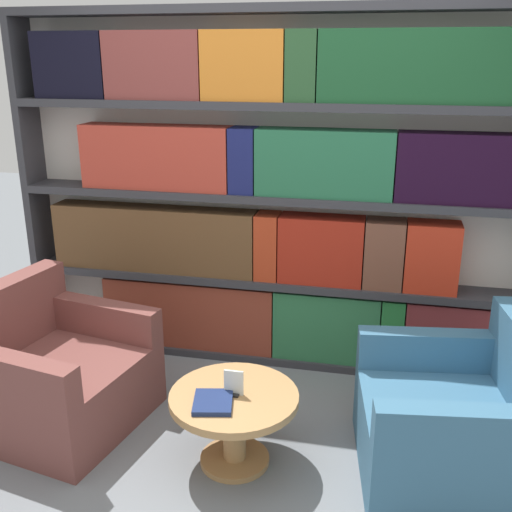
% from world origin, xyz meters
% --- Properties ---
extents(ground_plane, '(14.00, 14.00, 0.00)m').
position_xyz_m(ground_plane, '(0.00, 0.00, 0.00)').
color(ground_plane, slate).
extents(bookshelf, '(3.41, 0.30, 2.27)m').
position_xyz_m(bookshelf, '(0.01, 1.33, 1.11)').
color(bookshelf, silver).
rests_on(bookshelf, ground_plane).
extents(armchair_left, '(0.97, 0.99, 0.79)m').
position_xyz_m(armchair_left, '(-1.05, 0.31, 0.28)').
color(armchair_left, brown).
rests_on(armchair_left, ground_plane).
extents(armchair_right, '(0.94, 0.96, 0.79)m').
position_xyz_m(armchair_right, '(1.11, 0.31, 0.28)').
color(armchair_right, '#386684').
rests_on(armchair_right, ground_plane).
extents(coffee_table, '(0.65, 0.65, 0.40)m').
position_xyz_m(coffee_table, '(0.03, 0.15, 0.29)').
color(coffee_table, '#AD7F4C').
rests_on(coffee_table, ground_plane).
extents(table_sign, '(0.10, 0.06, 0.13)m').
position_xyz_m(table_sign, '(0.03, 0.15, 0.45)').
color(table_sign, black).
rests_on(table_sign, coffee_table).
extents(stray_book, '(0.22, 0.24, 0.02)m').
position_xyz_m(stray_book, '(-0.05, 0.04, 0.41)').
color(stray_book, navy).
rests_on(stray_book, coffee_table).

